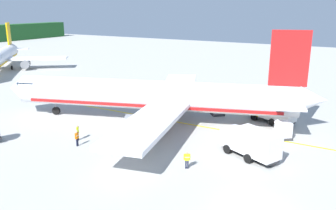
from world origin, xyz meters
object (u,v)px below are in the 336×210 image
at_px(airliner_foreground, 156,96).
at_px(cargo_container_mid, 217,108).
at_px(service_truck_baggage, 272,111).
at_px(crew_loader_left, 187,159).
at_px(service_truck_fuel, 251,142).
at_px(crew_loader_right, 77,137).
at_px(crew_marshaller, 78,131).
at_px(cargo_container_near, 283,130).

xyz_separation_m(airliner_foreground, cargo_container_mid, (6.48, -5.90, -2.42)).
bearing_deg(service_truck_baggage, airliner_foreground, 118.20).
distance_m(service_truck_baggage, crew_loader_left, 17.90).
height_order(service_truck_fuel, cargo_container_mid, service_truck_fuel).
bearing_deg(airliner_foreground, service_truck_fuel, -110.36).
height_order(cargo_container_mid, crew_loader_left, cargo_container_mid).
relative_size(airliner_foreground, crew_loader_right, 23.76).
distance_m(cargo_container_mid, crew_marshaller, 19.40).
distance_m(airliner_foreground, crew_loader_right, 12.10).
xyz_separation_m(cargo_container_near, crew_marshaller, (-11.83, 19.76, 0.05)).
xyz_separation_m(service_truck_fuel, crew_loader_right, (-6.28, 16.96, -0.62)).
bearing_deg(service_truck_fuel, cargo_container_mid, 35.04).
distance_m(airliner_foreground, cargo_container_near, 16.04).
height_order(cargo_container_near, crew_loader_left, cargo_container_near).
bearing_deg(crew_loader_right, service_truck_baggage, -40.72).
bearing_deg(cargo_container_near, service_truck_fuel, 166.42).
distance_m(cargo_container_mid, crew_loader_left, 17.47).
distance_m(service_truck_fuel, crew_loader_right, 18.10).
height_order(airliner_foreground, service_truck_fuel, airliner_foreground).
relative_size(airliner_foreground, service_truck_fuel, 6.17).
height_order(service_truck_fuel, crew_loader_left, service_truck_fuel).
bearing_deg(crew_loader_right, crew_loader_left, -85.60).
xyz_separation_m(service_truck_fuel, crew_marshaller, (-4.97, 18.11, -0.58)).
xyz_separation_m(airliner_foreground, crew_loader_left, (-10.54, -9.83, -2.41)).
xyz_separation_m(cargo_container_near, crew_loader_left, (-12.16, 5.94, -0.02)).
height_order(airliner_foreground, cargo_container_near, airliner_foreground).
bearing_deg(cargo_container_mid, crew_loader_right, 154.10).
relative_size(airliner_foreground, crew_loader_left, 24.39).
distance_m(service_truck_baggage, cargo_container_mid, 7.27).
relative_size(cargo_container_mid, crew_marshaller, 1.33).
height_order(service_truck_baggage, cargo_container_mid, service_truck_baggage).
bearing_deg(cargo_container_mid, service_truck_fuel, -144.96).
xyz_separation_m(service_truck_baggage, cargo_container_mid, (-0.56, 7.23, -0.49)).
height_order(service_truck_fuel, cargo_container_near, service_truck_fuel).
relative_size(service_truck_fuel, service_truck_baggage, 1.02).
bearing_deg(service_truck_fuel, cargo_container_near, -13.58).
xyz_separation_m(service_truck_baggage, cargo_container_near, (-5.43, -2.64, -0.46)).
relative_size(service_truck_fuel, crew_marshaller, 3.71).
relative_size(airliner_foreground, cargo_container_mid, 17.18).
bearing_deg(crew_loader_left, crew_marshaller, 88.62).
height_order(crew_marshaller, crew_loader_left, crew_marshaller).
xyz_separation_m(service_truck_fuel, cargo_container_mid, (11.72, 8.22, -0.66)).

